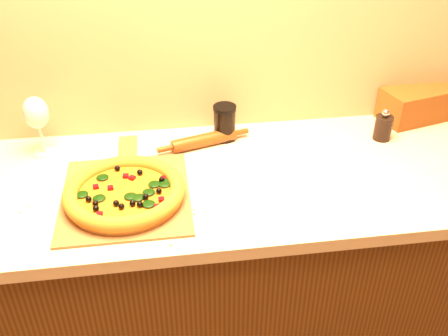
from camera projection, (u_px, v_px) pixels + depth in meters
cabinet at (201, 284)px, 1.80m from camera, size 2.80×0.65×0.86m
countertop at (197, 183)px, 1.56m from camera, size 2.84×0.68×0.04m
pizza_peel at (126, 192)px, 1.47m from camera, size 0.37×0.55×0.01m
pizza at (125, 192)px, 1.43m from camera, size 0.35×0.35×0.05m
pepper_grinder at (383, 127)px, 1.72m from camera, size 0.06×0.06×0.11m
rolling_pin at (204, 140)px, 1.69m from camera, size 0.32×0.11×0.05m
bread_bag at (435, 100)px, 1.87m from camera, size 0.46×0.24×0.12m
wine_glass at (36, 114)px, 1.59m from camera, size 0.08×0.08×0.20m
dark_jar at (225, 123)px, 1.71m from camera, size 0.08×0.08×0.13m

